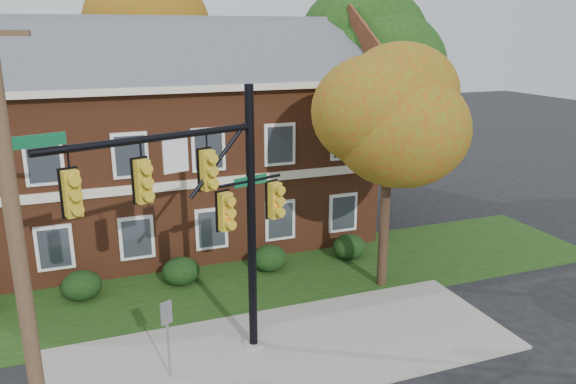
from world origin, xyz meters
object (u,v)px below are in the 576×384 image
object	(u,v)px
tree_far_rear	(154,37)
utility_pole	(17,245)
hedge_left	(82,286)
traffic_signal	(207,202)
hedge_far_right	(349,247)
apartment_building	(154,130)
sign_post	(167,327)
hedge_center	(181,271)
hedge_right	(270,258)
tree_right_rear	(376,53)
tree_near_right	(398,107)

from	to	relation	value
tree_far_rear	utility_pole	xyz separation A→B (m)	(-5.81, -20.79, -3.83)
hedge_left	utility_pole	distance (m)	8.96
tree_far_rear	utility_pole	world-z (taller)	tree_far_rear
hedge_left	traffic_signal	xyz separation A→B (m)	(3.38, -5.64, 4.33)
hedge_left	hedge_far_right	distance (m)	10.50
apartment_building	tree_far_rear	size ratio (longest dim) A/B	1.63
tree_far_rear	traffic_signal	distance (m)	19.21
tree_far_rear	traffic_signal	world-z (taller)	tree_far_rear
apartment_building	sign_post	distance (m)	11.71
sign_post	hedge_center	bearing A→B (deg)	51.79
hedge_right	utility_pole	size ratio (longest dim) A/B	0.14
sign_post	tree_far_rear	bearing A→B (deg)	56.86
tree_right_rear	utility_pole	world-z (taller)	tree_right_rear
tree_near_right	utility_pole	xyz separation A→B (m)	(-11.69, -4.87, -1.66)
apartment_building	sign_post	size ratio (longest dim) A/B	8.13
utility_pole	hedge_far_right	bearing A→B (deg)	52.92
hedge_right	tree_right_rear	xyz separation A→B (m)	(7.81, 6.11, 7.60)
utility_pole	sign_post	world-z (taller)	utility_pole
tree_near_right	sign_post	distance (m)	10.45
hedge_left	traffic_signal	distance (m)	7.87
tree_far_rear	hedge_right	bearing A→B (deg)	-80.64
hedge_center	tree_far_rear	bearing A→B (deg)	84.15
hedge_right	tree_right_rear	distance (m)	12.50
hedge_far_right	tree_near_right	xyz separation A→B (m)	(0.22, -2.83, 6.14)
tree_right_rear	traffic_signal	xyz separation A→B (m)	(-11.44, -11.75, -3.27)
hedge_left	sign_post	size ratio (longest dim) A/B	0.61
hedge_far_right	traffic_signal	size ratio (longest dim) A/B	0.18
hedge_left	tree_far_rear	distance (m)	16.25
traffic_signal	sign_post	xyz separation A→B (m)	(-1.26, -0.22, -3.28)
hedge_left	tree_far_rear	xyz separation A→B (m)	(4.84, 13.09, 8.32)
tree_far_rear	apartment_building	bearing A→B (deg)	-99.71
apartment_building	traffic_signal	bearing A→B (deg)	-90.63
hedge_left	traffic_signal	size ratio (longest dim) A/B	0.18
hedge_right	utility_pole	distance (m)	11.95
apartment_building	tree_near_right	xyz separation A→B (m)	(7.22, -8.09, 1.68)
hedge_center	sign_post	world-z (taller)	sign_post
tree_near_right	tree_far_rear	size ratio (longest dim) A/B	0.74
traffic_signal	utility_pole	distance (m)	4.81
apartment_building	hedge_left	world-z (taller)	apartment_building
hedge_right	sign_post	world-z (taller)	sign_post
hedge_center	tree_right_rear	bearing A→B (deg)	28.37
tree_near_right	utility_pole	bearing A→B (deg)	-157.40
hedge_right	sign_post	xyz separation A→B (m)	(-4.88, -5.86, 1.05)
hedge_far_right	hedge_right	bearing A→B (deg)	180.00
hedge_right	utility_pole	bearing A→B (deg)	-135.96
hedge_right	sign_post	distance (m)	7.70
hedge_far_right	utility_pole	bearing A→B (deg)	-146.11
tree_near_right	tree_far_rear	distance (m)	17.12
apartment_building	hedge_far_right	bearing A→B (deg)	-36.89
hedge_right	traffic_signal	distance (m)	7.98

